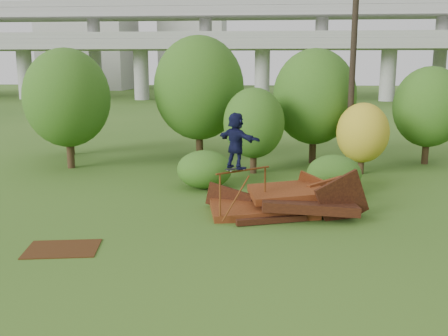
# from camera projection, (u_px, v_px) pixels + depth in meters

# --- Properties ---
(ground) EXTENTS (240.00, 240.00, 0.00)m
(ground) POSITION_uv_depth(u_px,v_px,m) (245.00, 233.00, 15.08)
(ground) COLOR #2D5116
(ground) RESTS_ON ground
(scrap_pile) EXTENTS (5.64, 3.17, 2.01)m
(scrap_pile) POSITION_uv_depth(u_px,v_px,m) (284.00, 203.00, 17.01)
(scrap_pile) COLOR #441E0C
(scrap_pile) RESTS_ON ground
(grind_rail) EXTENTS (1.69, 1.43, 1.67)m
(grind_rail) POSITION_uv_depth(u_px,v_px,m) (243.00, 184.00, 16.33)
(grind_rail) COLOR #63330F
(grind_rail) RESTS_ON ground
(skateboard) EXTENTS (0.68, 0.62, 0.08)m
(skateboard) POSITION_uv_depth(u_px,v_px,m) (236.00, 169.00, 16.04)
(skateboard) COLOR black
(skateboard) RESTS_ON grind_rail
(skater) EXTENTS (1.62, 1.47, 1.80)m
(skater) POSITION_uv_depth(u_px,v_px,m) (236.00, 141.00, 15.86)
(skater) COLOR #101234
(skater) RESTS_ON skateboard
(flat_plate) EXTENTS (2.15, 1.69, 0.03)m
(flat_plate) POSITION_uv_depth(u_px,v_px,m) (62.00, 249.00, 13.77)
(flat_plate) COLOR #3C210D
(flat_plate) RESTS_ON ground
(tree_0) EXTENTS (4.14, 4.14, 5.84)m
(tree_0) POSITION_uv_depth(u_px,v_px,m) (67.00, 98.00, 24.12)
(tree_0) COLOR black
(tree_0) RESTS_ON ground
(tree_1) EXTENTS (4.70, 4.70, 6.54)m
(tree_1) POSITION_uv_depth(u_px,v_px,m) (199.00, 88.00, 26.04)
(tree_1) COLOR black
(tree_1) RESTS_ON ground
(tree_2) EXTENTS (2.85, 2.85, 4.02)m
(tree_2) POSITION_uv_depth(u_px,v_px,m) (254.00, 123.00, 23.12)
(tree_2) COLOR black
(tree_2) RESTS_ON ground
(tree_3) EXTENTS (4.23, 4.23, 5.87)m
(tree_3) POSITION_uv_depth(u_px,v_px,m) (314.00, 97.00, 25.41)
(tree_3) COLOR black
(tree_3) RESTS_ON ground
(tree_4) EXTENTS (2.41, 2.41, 3.33)m
(tree_4) POSITION_uv_depth(u_px,v_px,m) (363.00, 133.00, 23.06)
(tree_4) COLOR black
(tree_4) RESTS_ON ground
(tree_5) EXTENTS (3.54, 3.54, 4.98)m
(tree_5) POSITION_uv_depth(u_px,v_px,m) (429.00, 107.00, 25.24)
(tree_5) COLOR black
(tree_5) RESTS_ON ground
(tree_6) EXTENTS (3.39, 3.39, 4.74)m
(tree_6) POSITION_uv_depth(u_px,v_px,m) (69.00, 106.00, 27.98)
(tree_6) COLOR black
(tree_6) RESTS_ON ground
(shrub_left) EXTENTS (2.28, 2.10, 1.58)m
(shrub_left) POSITION_uv_depth(u_px,v_px,m) (204.00, 169.00, 20.55)
(shrub_left) COLOR #264D14
(shrub_left) RESTS_ON ground
(shrub_right) EXTENTS (2.16, 1.98, 1.53)m
(shrub_right) POSITION_uv_depth(u_px,v_px,m) (334.00, 174.00, 19.78)
(shrub_right) COLOR #264D14
(shrub_right) RESTS_ON ground
(utility_pole) EXTENTS (1.40, 0.28, 9.17)m
(utility_pole) POSITION_uv_depth(u_px,v_px,m) (352.00, 73.00, 23.10)
(utility_pole) COLOR black
(utility_pole) RESTS_ON ground
(freeway_overpass) EXTENTS (160.00, 15.00, 13.70)m
(freeway_overpass) POSITION_uv_depth(u_px,v_px,m) (263.00, 30.00, 74.44)
(freeway_overpass) COLOR gray
(freeway_overpass) RESTS_ON ground
(building_left) EXTENTS (18.00, 16.00, 35.00)m
(building_left) POSITION_uv_depth(u_px,v_px,m) (88.00, 7.00, 107.40)
(building_left) COLOR #9E9E99
(building_left) RESTS_ON ground
(building_right) EXTENTS (14.00, 14.00, 28.00)m
(building_right) POSITION_uv_depth(u_px,v_px,m) (194.00, 26.00, 113.16)
(building_right) COLOR #9E9E99
(building_right) RESTS_ON ground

